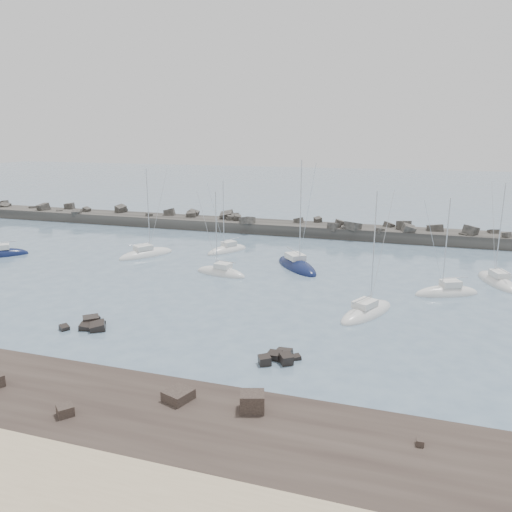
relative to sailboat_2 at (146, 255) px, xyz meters
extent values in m
plane|color=slate|center=(12.58, -15.92, -0.13)|extent=(400.00, 400.00, 0.00)
cube|color=#2B211D|center=(12.58, -37.92, -0.13)|extent=(140.00, 12.00, 0.70)
cube|color=#2B211D|center=(37.16, -34.91, 0.40)|extent=(0.43, 0.51, 0.36)
cube|color=#2B211D|center=(22.30, -34.64, 0.54)|extent=(2.00, 2.06, 0.66)
cube|color=#2B211D|center=(16.55, -38.39, 0.53)|extent=(1.31, 1.31, 0.64)
cube|color=#2B211D|center=(27.23, -34.39, 0.80)|extent=(1.82, 1.69, 1.18)
cube|color=black|center=(8.72, -25.74, -0.09)|extent=(1.38, 1.29, 1.30)
cube|color=black|center=(9.04, -24.71, -0.15)|extent=(1.64, 1.60, 1.12)
cube|color=black|center=(8.02, -23.30, -0.17)|extent=(1.00, 1.02, 0.71)
cube|color=black|center=(8.49, -24.62, 0.15)|extent=(2.05, 2.05, 1.06)
cube|color=black|center=(9.85, -25.53, -0.01)|extent=(1.85, 1.97, 1.45)
cube|color=black|center=(6.94, -26.39, -0.07)|extent=(1.16, 1.09, 0.85)
cube|color=black|center=(26.40, -26.28, -0.02)|extent=(1.25, 1.17, 1.09)
cube|color=black|center=(27.46, -26.83, 0.16)|extent=(1.34, 1.42, 1.09)
cube|color=black|center=(28.00, -25.77, -0.12)|extent=(1.00, 1.01, 0.65)
cube|color=black|center=(26.88, -25.46, -0.12)|extent=(1.40, 1.37, 0.87)
cube|color=black|center=(25.94, -27.47, 0.12)|extent=(1.24, 1.28, 0.96)
cube|color=#302E2B|center=(5.08, 22.08, 0.07)|extent=(115.00, 6.00, 3.20)
cube|color=#302E2B|center=(-3.55, 22.84, 2.07)|extent=(2.08, 2.19, 1.40)
cube|color=#302E2B|center=(35.17, 20.22, 1.91)|extent=(2.52, 2.40, 2.29)
cube|color=#302E2B|center=(3.47, 23.01, 2.13)|extent=(2.72, 2.49, 2.36)
cube|color=#302E2B|center=(19.92, 24.50, 1.98)|extent=(1.60, 1.78, 1.43)
cube|color=#302E2B|center=(23.44, 19.89, 1.79)|extent=(2.13, 2.35, 1.69)
cube|color=#302E2B|center=(-48.62, 24.45, 1.74)|extent=(2.05, 1.90, 2.01)
cube|color=#302E2B|center=(-4.75, 23.12, 1.37)|extent=(1.69, 1.76, 1.10)
cube|color=#302E2B|center=(24.12, 21.84, 1.77)|extent=(2.40, 2.35, 2.12)
cube|color=#302E2B|center=(-11.37, 21.01, 1.70)|extent=(1.23, 1.39, 1.05)
cube|color=#302E2B|center=(-39.70, 22.92, 1.47)|extent=(2.23, 2.19, 1.24)
cube|color=#302E2B|center=(43.46, 20.58, 1.59)|extent=(1.74, 1.77, 0.93)
cube|color=#302E2B|center=(30.84, 19.70, 1.57)|extent=(1.63, 1.77, 1.24)
cube|color=#302E2B|center=(-26.38, 19.68, 1.79)|extent=(2.10, 2.10, 1.38)
cube|color=#302E2B|center=(-3.76, 24.20, 1.81)|extent=(2.47, 2.40, 2.10)
cube|color=#302E2B|center=(-25.96, 22.25, 1.98)|extent=(1.66, 1.48, 1.31)
cube|color=#302E2B|center=(-35.53, 21.28, 2.13)|extent=(2.76, 2.73, 2.04)
cube|color=#302E2B|center=(-8.28, 23.33, 2.00)|extent=(2.58, 2.30, 2.17)
cube|color=#302E2B|center=(4.86, 22.45, 1.99)|extent=(2.15, 2.53, 1.44)
cube|color=#302E2B|center=(4.53, 21.92, 1.65)|extent=(1.41, 1.26, 1.47)
cube|color=#302E2B|center=(-46.59, 22.57, 1.58)|extent=(2.58, 2.47, 1.84)
cube|color=#302E2B|center=(16.84, 23.03, 1.77)|extent=(1.81, 1.67, 1.78)
cube|color=#302E2B|center=(-19.30, 24.37, 1.73)|extent=(2.07, 1.91, 1.60)
cube|color=#302E2B|center=(44.31, 20.94, 2.14)|extent=(2.81, 2.75, 2.24)
cube|color=#302E2B|center=(49.35, 21.01, 1.23)|extent=(1.32, 1.39, 0.96)
cube|color=#302E2B|center=(25.45, 20.03, 1.59)|extent=(1.63, 1.35, 1.57)
cube|color=#302E2B|center=(34.42, 22.15, 2.16)|extent=(2.51, 2.69, 2.04)
cube|color=#302E2B|center=(49.29, 20.30, 1.90)|extent=(1.61, 1.64, 1.25)
cube|color=#302E2B|center=(-31.72, 21.33, 1.47)|extent=(1.66, 1.67, 1.14)
cube|color=#302E2B|center=(47.91, 23.40, 1.59)|extent=(1.85, 2.07, 1.48)
cube|color=#302E2B|center=(8.51, 19.68, 2.03)|extent=(2.95, 2.94, 2.03)
cube|color=#302E2B|center=(5.90, 21.74, 1.96)|extent=(1.90, 1.76, 1.71)
cube|color=#302E2B|center=(32.02, 23.82, 1.85)|extent=(2.13, 2.00, 1.48)
cube|color=#302E2B|center=(4.50, 24.63, 1.97)|extent=(1.52, 1.66, 1.34)
cube|color=#302E2B|center=(26.52, 19.91, 2.08)|extent=(3.01, 3.01, 1.74)
cube|color=#302E2B|center=(-31.46, 24.14, 1.98)|extent=(2.20, 1.97, 1.81)
cube|color=#302E2B|center=(39.24, 22.60, 1.84)|extent=(2.67, 2.36, 1.99)
cube|color=#302E2B|center=(-18.96, 23.40, 2.12)|extent=(2.35, 2.52, 2.31)
cube|color=white|center=(-19.57, -6.28, 1.16)|extent=(2.65, 2.61, 0.71)
cylinder|color=silver|center=(-19.17, -5.91, 1.82)|extent=(2.34, 2.17, 0.10)
ellipsoid|color=silver|center=(0.01, 0.02, -0.08)|extent=(6.58, 8.53, 2.08)
cube|color=white|center=(-0.21, -0.34, 1.13)|extent=(2.67, 2.89, 0.65)
cylinder|color=silver|center=(0.36, 0.59, 6.47)|extent=(0.11, 0.11, 11.34)
cylinder|color=silver|center=(-0.51, -0.84, 1.73)|extent=(1.82, 2.92, 0.09)
ellipsoid|color=silver|center=(13.63, -5.58, -0.08)|extent=(7.24, 3.60, 1.88)
cube|color=white|center=(13.97, -5.65, 1.03)|extent=(2.20, 1.78, 0.63)
cylinder|color=silver|center=(13.09, -5.46, 5.40)|extent=(0.11, 0.11, 9.37)
cylinder|color=silver|center=(14.45, -5.76, 1.61)|extent=(2.73, 0.69, 0.09)
ellipsoid|color=silver|center=(10.05, 5.90, -0.08)|extent=(5.41, 7.26, 1.90)
cube|color=white|center=(10.23, 6.21, 1.04)|extent=(2.22, 2.43, 0.64)
cylinder|color=silver|center=(9.77, 5.41, 5.51)|extent=(0.11, 0.11, 9.58)
cylinder|color=silver|center=(10.47, 6.64, 1.63)|extent=(1.48, 2.51, 0.09)
ellipsoid|color=silver|center=(32.23, -14.21, -0.08)|extent=(5.79, 8.41, 1.99)
cube|color=white|center=(32.05, -14.58, 1.07)|extent=(2.46, 2.76, 0.61)
cylinder|color=silver|center=(32.51, -13.63, 6.24)|extent=(0.10, 0.10, 10.97)
cylinder|color=silver|center=(31.80, -15.09, 1.63)|extent=(1.49, 2.97, 0.09)
ellipsoid|color=#0E173E|center=(21.87, 0.32, -0.08)|extent=(8.24, 9.23, 2.33)
cube|color=white|center=(21.58, 0.69, 1.26)|extent=(3.15, 3.27, 0.72)
cylinder|color=silver|center=(22.35, -0.27, 7.31)|extent=(0.12, 0.12, 12.80)
cylinder|color=silver|center=(21.16, 1.21, 1.93)|extent=(2.46, 3.02, 0.10)
ellipsoid|color=silver|center=(39.87, -5.43, -0.08)|extent=(7.39, 5.00, 1.99)
cube|color=white|center=(40.20, -5.28, 1.10)|extent=(2.41, 2.14, 0.69)
cylinder|color=silver|center=(39.36, -5.67, 5.57)|extent=(0.12, 0.12, 9.62)
cylinder|color=silver|center=(40.65, -5.07, 1.74)|extent=(2.63, 1.29, 0.10)
ellipsoid|color=silver|center=(45.64, 0.77, -0.08)|extent=(4.98, 8.26, 2.04)
cube|color=white|center=(45.78, 0.40, 1.11)|extent=(2.25, 2.62, 0.66)
cylinder|color=silver|center=(45.43, 1.36, 6.11)|extent=(0.11, 0.11, 10.66)
cylinder|color=silver|center=(45.97, -0.12, 1.72)|extent=(1.16, 3.00, 0.09)
camera|label=1|loc=(35.93, -60.69, 17.03)|focal=35.00mm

